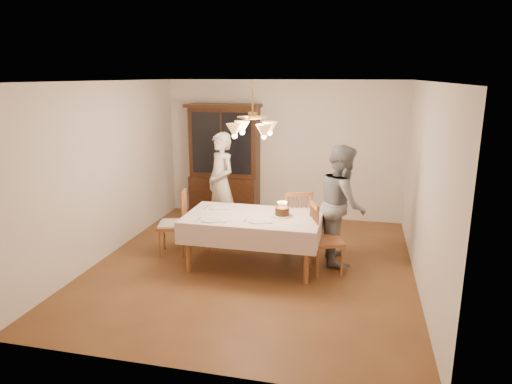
% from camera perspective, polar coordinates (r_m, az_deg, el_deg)
% --- Properties ---
extents(ground, '(5.00, 5.00, 0.00)m').
position_cam_1_polar(ground, '(6.70, -0.39, -9.15)').
color(ground, '#5A3419').
rests_on(ground, ground).
extents(room_shell, '(5.00, 5.00, 5.00)m').
position_cam_1_polar(room_shell, '(6.24, -0.42, 4.29)').
color(room_shell, white).
rests_on(room_shell, ground).
extents(dining_table, '(1.90, 1.10, 0.76)m').
position_cam_1_polar(dining_table, '(6.46, -0.40, -3.59)').
color(dining_table, brown).
rests_on(dining_table, ground).
extents(china_hutch, '(1.38, 0.54, 2.16)m').
position_cam_1_polar(china_hutch, '(8.76, -3.95, 3.59)').
color(china_hutch, black).
rests_on(china_hutch, ground).
extents(chair_far_side, '(0.54, 0.52, 1.00)m').
position_cam_1_polar(chair_far_side, '(7.07, 5.16, -4.07)').
color(chair_far_side, brown).
rests_on(chair_far_side, ground).
extents(chair_left_end, '(0.51, 0.53, 1.00)m').
position_cam_1_polar(chair_left_end, '(7.09, -10.33, -4.11)').
color(chair_left_end, brown).
rests_on(chair_left_end, ground).
extents(chair_right_end, '(0.55, 0.56, 1.00)m').
position_cam_1_polar(chair_right_end, '(6.42, 8.72, -6.15)').
color(chair_right_end, brown).
rests_on(chair_right_end, ground).
extents(elderly_woman, '(0.75, 0.75, 1.76)m').
position_cam_1_polar(elderly_woman, '(7.80, -4.37, 1.02)').
color(elderly_woman, white).
rests_on(elderly_woman, ground).
extents(adult_in_grey, '(0.79, 0.94, 1.72)m').
position_cam_1_polar(adult_in_grey, '(6.74, 10.69, -1.48)').
color(adult_in_grey, slate).
rests_on(adult_in_grey, ground).
extents(birthday_cake, '(0.30, 0.30, 0.21)m').
position_cam_1_polar(birthday_cake, '(6.41, 3.30, -2.50)').
color(birthday_cake, white).
rests_on(birthday_cake, dining_table).
extents(place_setting_near_left, '(0.41, 0.26, 0.02)m').
position_cam_1_polar(place_setting_near_left, '(6.24, -5.56, -3.50)').
color(place_setting_near_left, white).
rests_on(place_setting_near_left, dining_table).
extents(place_setting_near_right, '(0.40, 0.26, 0.02)m').
position_cam_1_polar(place_setting_near_right, '(6.17, 0.26, -3.65)').
color(place_setting_near_right, white).
rests_on(place_setting_near_right, dining_table).
extents(place_setting_far_left, '(0.38, 0.23, 0.02)m').
position_cam_1_polar(place_setting_far_left, '(6.79, -4.82, -1.98)').
color(place_setting_far_left, white).
rests_on(place_setting_far_left, dining_table).
extents(chandelier, '(0.62, 0.62, 0.73)m').
position_cam_1_polar(chandelier, '(6.18, -0.42, 7.90)').
color(chandelier, '#BF8C3F').
rests_on(chandelier, ground).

